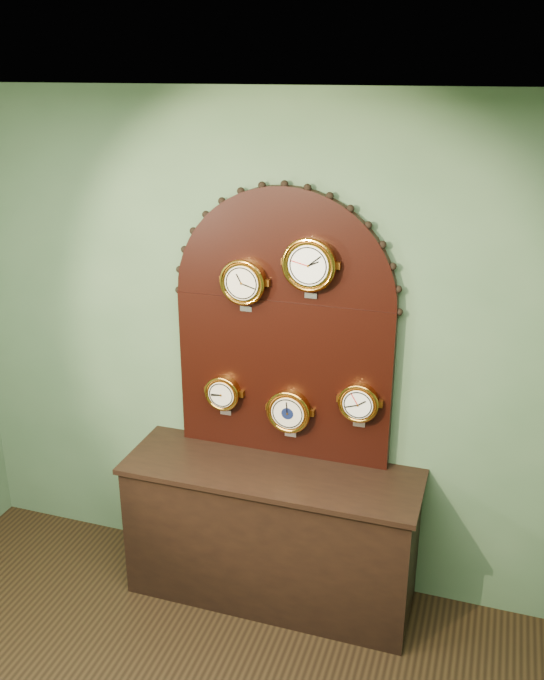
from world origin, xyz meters
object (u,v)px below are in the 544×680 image
(arabic_clock, at_px, (310,264))
(tide_clock, at_px, (359,402))
(display_board, at_px, (284,319))
(hygrometer, at_px, (223,393))
(barometer, at_px, (289,411))
(roman_clock, at_px, (243,282))
(shop_counter, at_px, (271,536))

(arabic_clock, distance_m, tide_clock, 0.78)
(display_board, height_order, hygrometer, display_board)
(hygrometer, bearing_deg, barometer, -0.19)
(display_board, bearing_deg, arabic_clock, -23.61)
(barometer, distance_m, tide_clock, 0.40)
(display_board, height_order, arabic_clock, display_board)
(arabic_clock, height_order, tide_clock, arabic_clock)
(arabic_clock, bearing_deg, tide_clock, 0.31)
(roman_clock, bearing_deg, hygrometer, 179.51)
(shop_counter, xyz_separation_m, hygrometer, (-0.33, 0.15, 0.77))
(arabic_clock, bearing_deg, display_board, 156.39)
(arabic_clock, relative_size, hygrometer, 1.29)
(arabic_clock, height_order, barometer, arabic_clock)
(arabic_clock, bearing_deg, hygrometer, 179.78)
(display_board, distance_m, roman_clock, 0.30)
(shop_counter, relative_size, barometer, 5.37)
(display_board, distance_m, arabic_clock, 0.37)
(roman_clock, xyz_separation_m, barometer, (0.26, -0.00, -0.71))
(roman_clock, distance_m, barometer, 0.76)
(roman_clock, distance_m, hygrometer, 0.67)
(display_board, bearing_deg, tide_clock, -8.62)
(display_board, relative_size, roman_clock, 5.14)
(tide_clock, bearing_deg, barometer, -179.87)
(roman_clock, relative_size, barometer, 1.00)
(arabic_clock, bearing_deg, shop_counter, -135.58)
(display_board, height_order, barometer, display_board)
(display_board, distance_m, hygrometer, 0.56)
(display_board, distance_m, barometer, 0.51)
(display_board, xyz_separation_m, hygrometer, (-0.33, -0.07, -0.45))
(shop_counter, xyz_separation_m, arabic_clock, (0.16, 0.15, 1.56))
(arabic_clock, xyz_separation_m, hygrometer, (-0.49, 0.00, -0.78))
(hygrometer, xyz_separation_m, barometer, (0.39, -0.00, -0.05))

